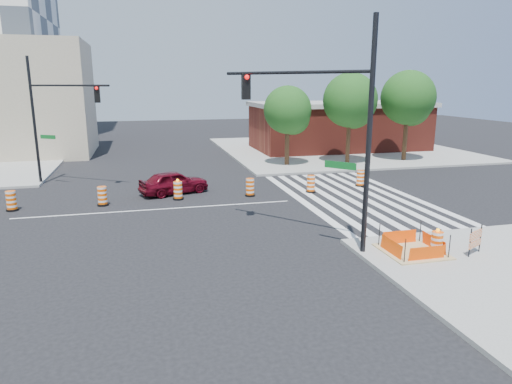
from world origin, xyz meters
TOP-DOWN VIEW (x-y plane):
  - ground at (0.00, 0.00)m, footprint 120.00×120.00m
  - sidewalk_ne at (18.00, 18.00)m, footprint 22.00×22.00m
  - crosswalk_east at (10.95, 0.00)m, footprint 6.75×13.50m
  - lane_centerline at (0.00, 0.00)m, footprint 14.00×0.12m
  - excavation_pit at (9.00, -9.00)m, footprint 2.20×2.20m
  - brick_storefront at (18.00, 18.00)m, footprint 16.50×8.50m
  - beige_midrise at (-12.00, 22.00)m, footprint 14.00×10.00m
  - red_coupe at (1.07, 3.31)m, footprint 4.34×2.87m
  - signal_pole_se at (6.07, -7.11)m, footprint 4.33×4.94m
  - signal_pole_nw at (-5.75, 7.17)m, footprint 4.96×3.46m
  - pit_drum at (9.66, -9.50)m, footprint 0.53×0.53m
  - barricade at (11.10, -9.76)m, footprint 0.85×0.45m
  - tree_north_c at (10.34, 10.36)m, footprint 3.70×3.65m
  - tree_north_d at (15.32, 10.03)m, footprint 4.23×4.23m
  - tree_north_e at (20.50, 10.20)m, footprint 4.36×4.36m
  - median_drum_1 at (-7.24, 1.57)m, footprint 0.60×0.60m
  - median_drum_2 at (-2.82, 1.51)m, footprint 0.60×0.60m
  - median_drum_3 at (1.18, 1.83)m, footprint 0.60×0.60m
  - median_drum_4 at (5.27, 1.65)m, footprint 0.60×0.60m
  - median_drum_5 at (8.99, 1.64)m, footprint 0.60×0.60m
  - median_drum_6 at (12.61, 2.44)m, footprint 0.60×0.60m

SIDE VIEW (x-z plane):
  - ground at x=0.00m, z-range 0.00..0.00m
  - lane_centerline at x=0.00m, z-range 0.00..0.01m
  - crosswalk_east at x=10.95m, z-range 0.00..0.01m
  - sidewalk_ne at x=18.00m, z-range 0.00..0.15m
  - excavation_pit at x=9.00m, z-range -0.23..0.67m
  - median_drum_1 at x=-7.24m, z-range -0.03..0.99m
  - median_drum_2 at x=-2.82m, z-range -0.03..0.99m
  - median_drum_4 at x=5.27m, z-range -0.03..0.99m
  - median_drum_5 at x=8.99m, z-range -0.03..0.99m
  - median_drum_6 at x=12.61m, z-range -0.03..0.99m
  - median_drum_3 at x=1.18m, z-range -0.10..1.08m
  - pit_drum at x=9.66m, z-range 0.06..1.10m
  - red_coupe at x=1.07m, z-range 0.00..1.37m
  - barricade at x=11.10m, z-range 0.20..1.29m
  - brick_storefront at x=18.00m, z-range 0.02..4.62m
  - tree_north_c at x=10.34m, z-range 1.06..7.26m
  - signal_pole_nw at x=-5.75m, z-range 0.89..8.72m
  - tree_north_d at x=15.32m, z-range 1.23..8.42m
  - tree_north_e at x=20.50m, z-range 1.27..8.67m
  - beige_midrise at x=-12.00m, z-range 0.00..10.00m
  - signal_pole_se at x=6.07m, z-range 0.95..9.45m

